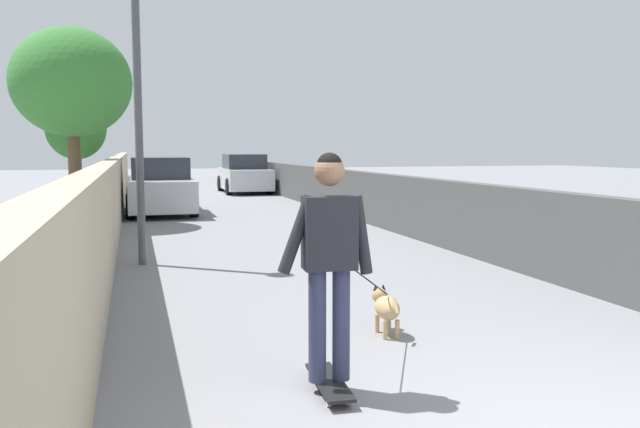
# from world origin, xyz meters

# --- Properties ---
(ground_plane) EXTENTS (80.00, 80.00, 0.00)m
(ground_plane) POSITION_xyz_m (14.00, 0.00, 0.00)
(ground_plane) COLOR gray
(wall_left) EXTENTS (48.00, 0.30, 1.53)m
(wall_left) POSITION_xyz_m (12.00, 2.95, 0.77)
(wall_left) COLOR tan
(wall_left) RESTS_ON ground
(fence_right) EXTENTS (48.00, 0.30, 1.21)m
(fence_right) POSITION_xyz_m (12.00, -2.95, 0.61)
(fence_right) COLOR #4C4C4C
(fence_right) RESTS_ON ground
(tree_left_near) EXTENTS (2.68, 2.68, 4.52)m
(tree_left_near) POSITION_xyz_m (13.00, 3.79, 3.26)
(tree_left_near) COLOR brown
(tree_left_near) RESTS_ON ground
(tree_left_far) EXTENTS (1.87, 1.87, 3.42)m
(tree_left_far) POSITION_xyz_m (19.00, 4.20, 2.40)
(tree_left_far) COLOR brown
(tree_left_far) RESTS_ON ground
(lamp_post) EXTENTS (0.36, 0.36, 4.80)m
(lamp_post) POSITION_xyz_m (7.33, 2.40, 3.23)
(lamp_post) COLOR #4C4C51
(lamp_post) RESTS_ON ground
(skateboard) EXTENTS (0.81, 0.25, 0.08)m
(skateboard) POSITION_xyz_m (1.56, 1.15, 0.07)
(skateboard) COLOR black
(skateboard) RESTS_ON ground
(person_skateboarder) EXTENTS (0.24, 0.71, 1.68)m
(person_skateboarder) POSITION_xyz_m (1.56, 1.15, 1.07)
(person_skateboarder) COLOR #333859
(person_skateboarder) RESTS_ON skateboard
(dog) EXTENTS (1.53, 1.08, 1.06)m
(dog) POSITION_xyz_m (2.79, 0.20, 0.27)
(dog) COLOR tan
(dog) RESTS_ON ground
(car_near) EXTENTS (4.19, 1.80, 1.54)m
(car_near) POSITION_xyz_m (15.35, 1.80, 0.72)
(car_near) COLOR silver
(car_near) RESTS_ON ground
(car_far) EXTENTS (3.90, 1.80, 1.54)m
(car_far) POSITION_xyz_m (22.83, -1.80, 0.71)
(car_far) COLOR silver
(car_far) RESTS_ON ground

